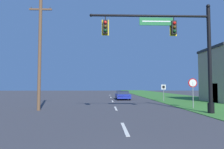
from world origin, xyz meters
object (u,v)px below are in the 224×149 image
route_sign_post (164,89)px  utility_pole_near (40,52)px  signal_mast (180,47)px  car_ahead (123,95)px  stop_sign (193,86)px

route_sign_post → utility_pole_near: size_ratio=0.23×
signal_mast → utility_pole_near: utility_pole_near is taller
utility_pole_near → route_sign_post: bearing=34.8°
signal_mast → route_sign_post: size_ratio=4.23×
route_sign_post → utility_pole_near: utility_pole_near is taller
car_ahead → stop_sign: stop_sign is taller
stop_sign → utility_pole_near: bearing=-176.2°
signal_mast → car_ahead: size_ratio=1.83×
signal_mast → stop_sign: size_ratio=3.43×
car_ahead → stop_sign: 12.73m
signal_mast → stop_sign: 4.70m
route_sign_post → utility_pole_near: (-12.38, -8.61, 3.10)m
signal_mast → utility_pole_near: 10.67m
car_ahead → utility_pole_near: 15.18m
signal_mast → car_ahead: bearing=100.7°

